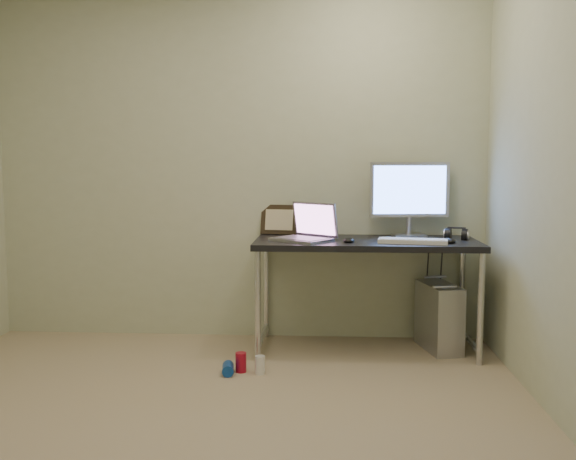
# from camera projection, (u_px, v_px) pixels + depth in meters

# --- Properties ---
(floor) EXTENTS (3.50, 3.50, 0.00)m
(floor) POSITION_uv_depth(u_px,v_px,m) (190.00, 435.00, 2.98)
(floor) COLOR tan
(floor) RESTS_ON ground
(wall_back) EXTENTS (3.50, 0.02, 2.50)m
(wall_back) POSITION_uv_depth(u_px,v_px,m) (239.00, 164.00, 4.59)
(wall_back) COLOR beige
(wall_back) RESTS_ON ground
(desk) EXTENTS (1.47, 0.65, 0.75)m
(desk) POSITION_uv_depth(u_px,v_px,m) (366.00, 253.00, 4.27)
(desk) COLOR black
(desk) RESTS_ON ground
(tower_computer) EXTENTS (0.28, 0.46, 0.48)m
(tower_computer) POSITION_uv_depth(u_px,v_px,m) (439.00, 317.00, 4.33)
(tower_computer) COLOR #B9B9BD
(tower_computer) RESTS_ON ground
(cable_a) EXTENTS (0.01, 0.16, 0.69)m
(cable_a) POSITION_uv_depth(u_px,v_px,m) (427.00, 285.00, 4.55)
(cable_a) COLOR black
(cable_a) RESTS_ON ground
(cable_b) EXTENTS (0.02, 0.11, 0.71)m
(cable_b) POSITION_uv_depth(u_px,v_px,m) (440.00, 288.00, 4.52)
(cable_b) COLOR black
(cable_b) RESTS_ON ground
(can_red) EXTENTS (0.07, 0.07, 0.12)m
(can_red) POSITION_uv_depth(u_px,v_px,m) (241.00, 362.00, 3.88)
(can_red) COLOR #AC0F26
(can_red) RESTS_ON ground
(can_white) EXTENTS (0.07, 0.07, 0.11)m
(can_white) POSITION_uv_depth(u_px,v_px,m) (260.00, 365.00, 3.84)
(can_white) COLOR white
(can_white) RESTS_ON ground
(can_blue) EXTENTS (0.09, 0.13, 0.07)m
(can_blue) POSITION_uv_depth(u_px,v_px,m) (228.00, 369.00, 3.83)
(can_blue) COLOR #11439E
(can_blue) RESTS_ON ground
(laptop) EXTENTS (0.46, 0.45, 0.25)m
(laptop) POSITION_uv_depth(u_px,v_px,m) (307.00, 232.00, 4.24)
(laptop) COLOR #B1B0B8
(laptop) RESTS_ON desk
(monitor) EXTENTS (0.55, 0.18, 0.52)m
(monitor) POSITION_uv_depth(u_px,v_px,m) (410.00, 193.00, 4.43)
(monitor) COLOR #B1B0B8
(monitor) RESTS_ON desk
(keyboard) EXTENTS (0.45, 0.21, 0.03)m
(keyboard) POSITION_uv_depth(u_px,v_px,m) (413.00, 241.00, 4.10)
(keyboard) COLOR white
(keyboard) RESTS_ON desk
(mouse_right) EXTENTS (0.10, 0.13, 0.04)m
(mouse_right) POSITION_uv_depth(u_px,v_px,m) (449.00, 240.00, 4.11)
(mouse_right) COLOR black
(mouse_right) RESTS_ON desk
(mouse_left) EXTENTS (0.09, 0.13, 0.04)m
(mouse_left) POSITION_uv_depth(u_px,v_px,m) (349.00, 239.00, 4.14)
(mouse_left) COLOR black
(mouse_left) RESTS_ON desk
(headphones) EXTENTS (0.18, 0.10, 0.10)m
(headphones) POSITION_uv_depth(u_px,v_px,m) (456.00, 235.00, 4.31)
(headphones) COLOR black
(headphones) RESTS_ON desk
(picture_frame) EXTENTS (0.27, 0.12, 0.21)m
(picture_frame) POSITION_uv_depth(u_px,v_px,m) (279.00, 220.00, 4.59)
(picture_frame) COLOR black
(picture_frame) RESTS_ON desk
(webcam) EXTENTS (0.04, 0.04, 0.11)m
(webcam) POSITION_uv_depth(u_px,v_px,m) (308.00, 223.00, 4.54)
(webcam) COLOR silver
(webcam) RESTS_ON desk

